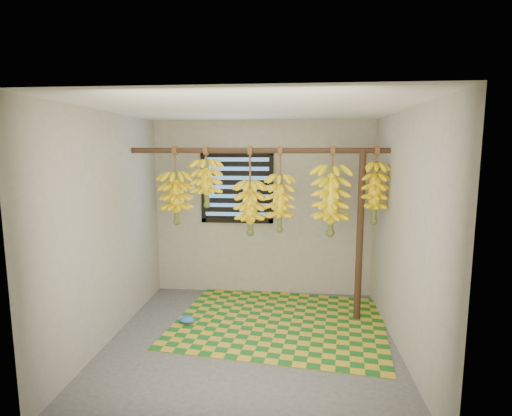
# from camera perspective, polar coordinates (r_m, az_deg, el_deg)

# --- Properties ---
(floor) EXTENTS (3.00, 3.00, 0.01)m
(floor) POSITION_cam_1_polar(r_m,az_deg,el_deg) (4.44, -0.71, -18.65)
(floor) COLOR #4A4A4A
(floor) RESTS_ON ground
(ceiling) EXTENTS (3.00, 3.00, 0.01)m
(ceiling) POSITION_cam_1_polar(r_m,az_deg,el_deg) (3.97, -0.77, 14.03)
(ceiling) COLOR silver
(ceiling) RESTS_ON wall_back
(wall_back) EXTENTS (3.00, 0.01, 2.40)m
(wall_back) POSITION_cam_1_polar(r_m,az_deg,el_deg) (5.52, 0.94, -0.09)
(wall_back) COLOR gray
(wall_back) RESTS_ON floor
(wall_left) EXTENTS (0.01, 3.00, 2.40)m
(wall_left) POSITION_cam_1_polar(r_m,az_deg,el_deg) (4.46, -20.38, -2.67)
(wall_left) COLOR gray
(wall_left) RESTS_ON floor
(wall_right) EXTENTS (0.01, 3.00, 2.40)m
(wall_right) POSITION_cam_1_polar(r_m,az_deg,el_deg) (4.16, 20.39, -3.44)
(wall_right) COLOR gray
(wall_right) RESTS_ON floor
(window) EXTENTS (1.00, 0.04, 1.00)m
(window) POSITION_cam_1_polar(r_m,az_deg,el_deg) (5.49, -2.73, 3.01)
(window) COLOR black
(window) RESTS_ON wall_back
(hanging_pole) EXTENTS (3.00, 0.06, 0.06)m
(hanging_pole) POSITION_cam_1_polar(r_m,az_deg,el_deg) (4.65, 0.18, 8.22)
(hanging_pole) COLOR #3E2617
(hanging_pole) RESTS_ON wall_left
(support_post) EXTENTS (0.08, 0.08, 2.00)m
(support_post) POSITION_cam_1_polar(r_m,az_deg,el_deg) (4.81, 14.60, -4.07)
(support_post) COLOR #3E2617
(support_post) RESTS_ON floor
(woven_mat) EXTENTS (2.62, 2.20, 0.01)m
(woven_mat) POSITION_cam_1_polar(r_m,az_deg,el_deg) (4.89, 3.39, -15.89)
(woven_mat) COLOR #1C5F1E
(woven_mat) RESTS_ON floor
(plastic_bag) EXTENTS (0.22, 0.18, 0.08)m
(plastic_bag) POSITION_cam_1_polar(r_m,az_deg,el_deg) (4.89, -9.81, -15.44)
(plastic_bag) COLOR blue
(plastic_bag) RESTS_ON woven_mat
(banana_bunch_a) EXTENTS (0.38, 0.38, 0.92)m
(banana_bunch_a) POSITION_cam_1_polar(r_m,az_deg,el_deg) (4.87, -11.31, 1.46)
(banana_bunch_a) COLOR brown
(banana_bunch_a) RESTS_ON hanging_pole
(banana_bunch_b) EXTENTS (0.37, 0.37, 0.71)m
(banana_bunch_b) POSITION_cam_1_polar(r_m,az_deg,el_deg) (4.76, -7.09, 3.57)
(banana_bunch_b) COLOR brown
(banana_bunch_b) RESTS_ON hanging_pole
(banana_bunch_c) EXTENTS (0.35, 0.35, 1.04)m
(banana_bunch_c) POSITION_cam_1_polar(r_m,az_deg,el_deg) (4.71, -0.84, 0.05)
(banana_bunch_c) COLOR brown
(banana_bunch_c) RESTS_ON hanging_pole
(banana_bunch_d) EXTENTS (0.35, 0.35, 0.99)m
(banana_bunch_d) POSITION_cam_1_polar(r_m,az_deg,el_deg) (4.68, 3.41, 0.75)
(banana_bunch_d) COLOR brown
(banana_bunch_d) RESTS_ON hanging_pole
(banana_bunch_e) EXTENTS (0.42, 0.42, 1.02)m
(banana_bunch_e) POSITION_cam_1_polar(r_m,az_deg,el_deg) (4.69, 10.69, 1.08)
(banana_bunch_e) COLOR brown
(banana_bunch_e) RESTS_ON hanging_pole
(banana_bunch_f) EXTENTS (0.29, 0.29, 0.88)m
(banana_bunch_f) POSITION_cam_1_polar(r_m,az_deg,el_deg) (4.75, 16.63, 2.10)
(banana_bunch_f) COLOR brown
(banana_bunch_f) RESTS_ON hanging_pole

